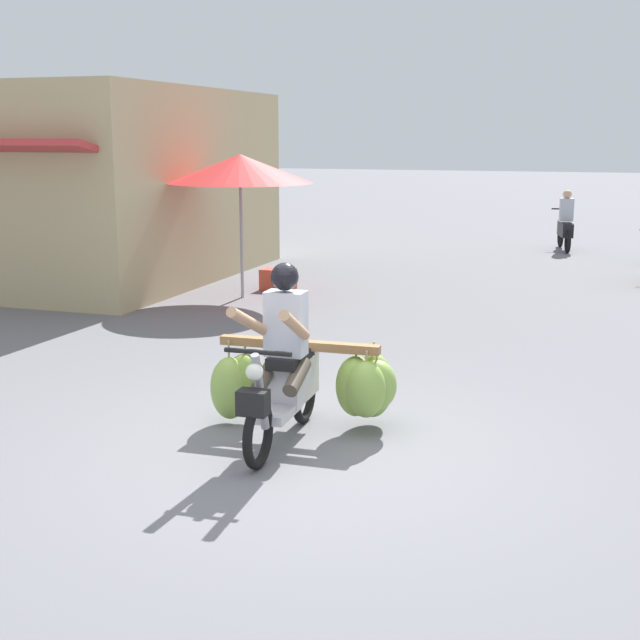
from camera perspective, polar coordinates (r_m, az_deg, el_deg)
The scene contains 6 objects.
ground_plane at distance 7.37m, azimuth -1.59°, elevation -8.99°, with size 120.00×120.00×0.00m, color slate.
motorbike_main_loaded at distance 7.83m, azimuth -0.84°, elevation -3.82°, with size 1.77×1.84×1.58m.
motorbike_distant_far_ahead at distance 21.10m, azimuth 15.68°, elevation 5.90°, with size 0.58×1.60×1.40m.
shopfront_building at distance 17.03m, azimuth -13.96°, elevation 8.56°, with size 4.52×6.98×3.45m.
market_umbrella_near_shop at distance 14.32m, azimuth -5.22°, elevation 9.78°, with size 2.35×2.35×2.33m.
produce_crate at distance 15.23m, azimuth -2.74°, elevation 2.68°, with size 0.56×0.40×0.36m, color #CC4C38.
Camera 1 is at (2.41, -6.45, 2.64)m, focal length 49.13 mm.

